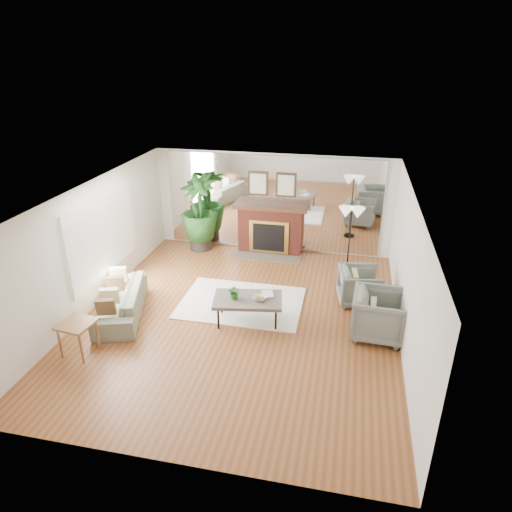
% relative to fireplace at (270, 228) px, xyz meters
% --- Properties ---
extents(ground, '(7.00, 7.00, 0.00)m').
position_rel_fireplace_xyz_m(ground, '(0.00, -3.26, -0.66)').
color(ground, brown).
rests_on(ground, ground).
extents(wall_left, '(0.02, 7.00, 2.50)m').
position_rel_fireplace_xyz_m(wall_left, '(-2.99, -3.26, 0.59)').
color(wall_left, silver).
rests_on(wall_left, ground).
extents(wall_right, '(0.02, 7.00, 2.50)m').
position_rel_fireplace_xyz_m(wall_right, '(2.99, -3.26, 0.59)').
color(wall_right, silver).
rests_on(wall_right, ground).
extents(wall_back, '(6.00, 0.02, 2.50)m').
position_rel_fireplace_xyz_m(wall_back, '(0.00, 0.23, 0.59)').
color(wall_back, silver).
rests_on(wall_back, ground).
extents(mirror_panel, '(5.40, 0.04, 2.40)m').
position_rel_fireplace_xyz_m(mirror_panel, '(0.00, 0.21, 0.59)').
color(mirror_panel, silver).
rests_on(mirror_panel, wall_back).
extents(window_panel, '(0.04, 2.40, 1.50)m').
position_rel_fireplace_xyz_m(window_panel, '(-2.96, -2.86, 0.69)').
color(window_panel, '#B2E09E').
rests_on(window_panel, wall_left).
extents(fireplace, '(1.85, 0.83, 2.05)m').
position_rel_fireplace_xyz_m(fireplace, '(0.00, 0.00, 0.00)').
color(fireplace, maroon).
rests_on(fireplace, ground).
extents(area_rug, '(2.48, 1.77, 0.03)m').
position_rel_fireplace_xyz_m(area_rug, '(-0.10, -2.70, -0.65)').
color(area_rug, white).
rests_on(area_rug, ground).
extents(coffee_table, '(1.39, 0.95, 0.51)m').
position_rel_fireplace_xyz_m(coffee_table, '(0.19, -3.35, -0.19)').
color(coffee_table, '#5F564B').
rests_on(coffee_table, ground).
extents(sofa, '(1.33, 2.13, 0.58)m').
position_rel_fireplace_xyz_m(sofa, '(-2.32, -3.60, -0.37)').
color(sofa, slate).
rests_on(sofa, ground).
extents(armchair_back, '(0.94, 0.92, 0.75)m').
position_rel_fireplace_xyz_m(armchair_back, '(2.25, -2.14, -0.28)').
color(armchair_back, slate).
rests_on(armchair_back, ground).
extents(armchair_front, '(1.00, 0.97, 0.87)m').
position_rel_fireplace_xyz_m(armchair_front, '(2.60, -3.30, -0.23)').
color(armchair_front, slate).
rests_on(armchair_front, ground).
extents(side_table, '(0.61, 0.61, 0.62)m').
position_rel_fireplace_xyz_m(side_table, '(-2.41, -4.92, -0.14)').
color(side_table, brown).
rests_on(side_table, ground).
extents(potted_ficus, '(1.19, 1.19, 1.97)m').
position_rel_fireplace_xyz_m(potted_ficus, '(-1.81, -0.16, 0.39)').
color(potted_ficus, black).
rests_on(potted_ficus, ground).
extents(floor_lamp, '(0.56, 0.31, 1.72)m').
position_rel_fireplace_xyz_m(floor_lamp, '(1.97, -1.15, 0.81)').
color(floor_lamp, black).
rests_on(floor_lamp, ground).
extents(tabletop_plant, '(0.29, 0.26, 0.28)m').
position_rel_fireplace_xyz_m(tabletop_plant, '(-0.05, -3.41, -0.01)').
color(tabletop_plant, '#2C6926').
rests_on(tabletop_plant, coffee_table).
extents(fruit_bowl, '(0.28, 0.28, 0.06)m').
position_rel_fireplace_xyz_m(fruit_bowl, '(0.42, -3.35, -0.11)').
color(fruit_bowl, brown).
rests_on(fruit_bowl, coffee_table).
extents(book, '(0.30, 0.34, 0.02)m').
position_rel_fireplace_xyz_m(book, '(0.43, -3.16, -0.14)').
color(book, brown).
rests_on(book, coffee_table).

